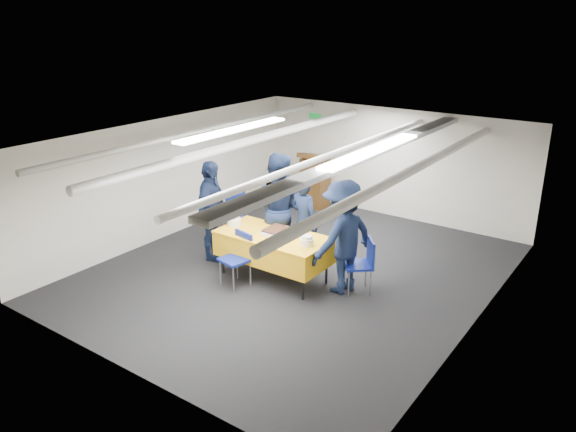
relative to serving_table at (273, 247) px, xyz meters
The scene contains 14 objects.
ground 0.72m from the serving_table, 68.52° to the left, with size 7.00×7.00×0.00m, color black.
room_shell 1.53m from the serving_table, 72.64° to the left, with size 6.00×7.00×2.30m.
serving_table is the anchor object (origin of this frame).
sheet_cake 0.29m from the serving_table, 28.81° to the left, with size 0.54×0.42×0.09m.
plate_stack_left 0.83m from the serving_table, behind, with size 0.23×0.23×0.17m.
plate_stack_right 0.74m from the serving_table, ahead, with size 0.20×0.20×0.16m.
podium 3.75m from the serving_table, 112.45° to the left, with size 0.62×0.53×1.25m.
chair_near 0.58m from the serving_table, 123.84° to the right, with size 0.50×0.50×0.87m.
chair_right 1.48m from the serving_table, 17.24° to the left, with size 0.59×0.59×0.87m.
chair_left 2.07m from the serving_table, 148.26° to the left, with size 0.57×0.57×0.87m.
sailor_a 0.74m from the serving_table, 78.32° to the left, with size 0.59×0.39×1.61m, color black.
sailor_b 0.85m from the serving_table, 121.44° to the left, with size 0.94×0.73×1.94m, color black.
sailor_c 1.41m from the serving_table, behind, with size 1.04×0.43×1.78m, color black.
sailor_d 1.21m from the serving_table, 13.85° to the left, with size 1.16×0.67×1.80m, color black.
Camera 1 is at (4.87, -7.11, 4.12)m, focal length 35.00 mm.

